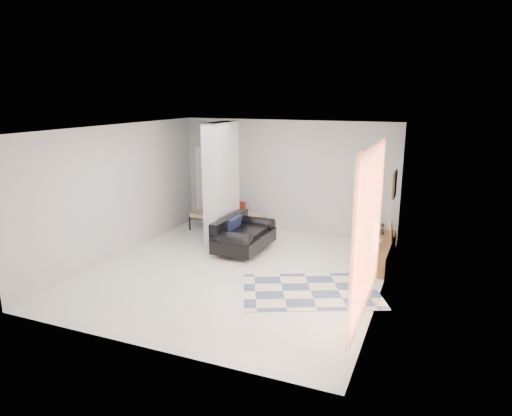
% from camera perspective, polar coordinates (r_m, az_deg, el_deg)
% --- Properties ---
extents(floor, '(6.00, 6.00, 0.00)m').
position_cam_1_polar(floor, '(9.08, -2.44, -7.96)').
color(floor, white).
rests_on(floor, ground).
extents(ceiling, '(6.00, 6.00, 0.00)m').
position_cam_1_polar(ceiling, '(8.45, -2.64, 9.95)').
color(ceiling, white).
rests_on(ceiling, wall_back).
extents(wall_back, '(6.00, 0.00, 6.00)m').
position_cam_1_polar(wall_back, '(11.39, 3.81, 3.89)').
color(wall_back, '#B8BABD').
rests_on(wall_back, ground).
extents(wall_front, '(6.00, 0.00, 6.00)m').
position_cam_1_polar(wall_front, '(6.17, -14.33, -5.31)').
color(wall_front, '#B8BABD').
rests_on(wall_front, ground).
extents(wall_left, '(0.00, 6.00, 6.00)m').
position_cam_1_polar(wall_left, '(10.10, -16.86, 2.00)').
color(wall_left, '#B8BABD').
rests_on(wall_left, ground).
extents(wall_right, '(0.00, 6.00, 6.00)m').
position_cam_1_polar(wall_right, '(7.94, 15.80, -1.10)').
color(wall_right, '#B8BABD').
rests_on(wall_right, ground).
extents(partition_column, '(0.35, 1.20, 2.80)m').
position_cam_1_polar(partition_column, '(10.53, -4.33, 3.04)').
color(partition_column, '#B9BFC1').
rests_on(partition_column, floor).
extents(hallway_door, '(0.85, 0.06, 2.04)m').
position_cam_1_polar(hallway_door, '(12.24, -5.64, 2.75)').
color(hallway_door, white).
rests_on(hallway_door, floor).
extents(curtain, '(0.00, 2.55, 2.55)m').
position_cam_1_polar(curtain, '(6.83, 14.00, -2.97)').
color(curtain, '#FF7743').
rests_on(curtain, wall_right).
extents(wall_art, '(0.04, 0.45, 0.55)m').
position_cam_1_polar(wall_art, '(9.54, 16.96, 2.85)').
color(wall_art, '#3B2410').
rests_on(wall_art, wall_right).
extents(media_console, '(0.45, 2.02, 0.80)m').
position_cam_1_polar(media_console, '(9.93, 15.22, -5.26)').
color(media_console, brown).
rests_on(media_console, floor).
extents(loveseat, '(0.97, 1.61, 0.76)m').
position_cam_1_polar(loveseat, '(10.16, -1.79, -3.42)').
color(loveseat, silver).
rests_on(loveseat, floor).
extents(daybed, '(1.84, 0.83, 0.77)m').
position_cam_1_polar(daybed, '(11.68, -3.70, -0.81)').
color(daybed, black).
rests_on(daybed, floor).
extents(area_rug, '(2.83, 2.42, 0.01)m').
position_cam_1_polar(area_rug, '(8.29, 6.84, -10.24)').
color(area_rug, beige).
rests_on(area_rug, floor).
extents(cylinder_lamp, '(0.11, 0.11, 0.62)m').
position_cam_1_polar(cylinder_lamp, '(9.18, 14.78, -3.49)').
color(cylinder_lamp, white).
rests_on(cylinder_lamp, media_console).
extents(bronze_figurine, '(0.13, 0.13, 0.25)m').
position_cam_1_polar(bronze_figurine, '(10.39, 15.48, -2.55)').
color(bronze_figurine, '#332316').
rests_on(bronze_figurine, media_console).
extents(vase, '(0.21, 0.21, 0.20)m').
position_cam_1_polar(vase, '(9.69, 14.92, -3.85)').
color(vase, silver).
rests_on(vase, media_console).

